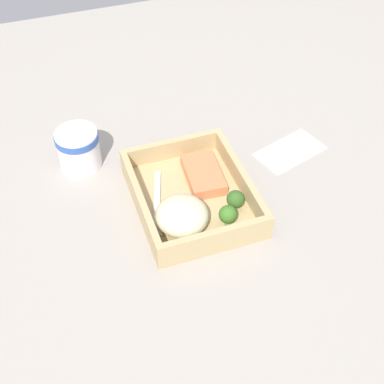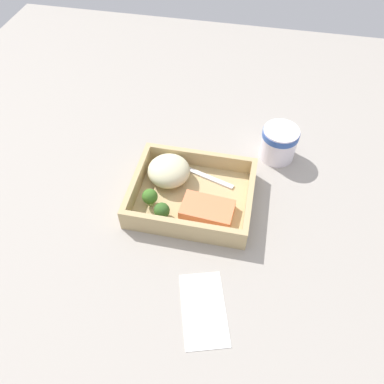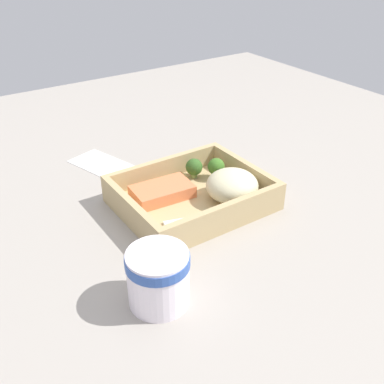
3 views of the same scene
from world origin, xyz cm
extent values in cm
cube|color=#9E968C|center=(0.00, 0.00, -1.00)|extent=(160.00, 160.00, 2.00)
cube|color=tan|center=(0.00, 0.00, 0.60)|extent=(25.33, 20.46, 1.20)
cube|color=tan|center=(0.00, -9.63, 3.20)|extent=(25.33, 1.20, 4.00)
cube|color=tan|center=(0.00, 9.63, 3.20)|extent=(25.33, 1.20, 4.00)
cube|color=tan|center=(-12.07, 0.00, 3.20)|extent=(1.20, 18.06, 4.00)
cube|color=tan|center=(12.07, 0.00, 3.20)|extent=(1.20, 18.06, 4.00)
cube|color=#E7784B|center=(-3.96, 3.63, 2.31)|extent=(11.08, 7.17, 2.23)
ellipsoid|color=beige|center=(5.91, -3.84, 3.94)|extent=(9.25, 9.17, 5.47)
cylinder|color=#88A85D|center=(8.08, 3.76, 2.03)|extent=(1.24, 1.24, 1.66)
sphere|color=#3C6C23|center=(8.08, 3.76, 3.76)|extent=(3.26, 3.26, 3.26)
cylinder|color=#79A25B|center=(4.87, 6.50, 1.86)|extent=(1.24, 1.24, 1.33)
sphere|color=#335B22|center=(4.87, 6.50, 3.42)|extent=(3.26, 3.26, 3.26)
cube|color=silver|center=(-2.39, -5.95, 1.42)|extent=(12.15, 4.80, 0.44)
cube|color=silver|center=(5.14, -8.34, 1.42)|extent=(3.91, 3.13, 0.44)
cylinder|color=white|center=(-16.95, -17.33, 3.99)|extent=(8.12, 8.12, 7.99)
cylinder|color=#3356A8|center=(-16.95, -17.33, 6.87)|extent=(8.36, 8.36, 1.44)
cube|color=white|center=(-6.92, 23.51, 0.12)|extent=(11.31, 15.40, 0.24)
camera|label=1|loc=(63.91, -22.09, 72.06)|focal=50.00mm
camera|label=2|loc=(-10.09, 49.14, 63.60)|focal=35.00mm
camera|label=3|loc=(-37.93, -56.32, 43.53)|focal=42.00mm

